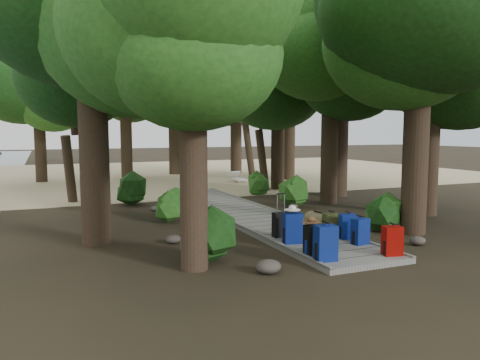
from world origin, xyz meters
name	(u,v)px	position (x,y,z in m)	size (l,w,h in m)	color
ground	(261,222)	(0.00, 0.00, 0.00)	(120.00, 120.00, 0.00)	#2D2316
sand_beach	(146,174)	(0.00, 16.00, 0.01)	(40.00, 22.00, 0.02)	tan
boardwalk	(247,214)	(0.00, 1.00, 0.06)	(2.00, 12.00, 0.12)	slate
backpack_left_a	(326,241)	(-0.76, -4.47, 0.50)	(0.41, 0.28, 0.76)	navy
backpack_left_b	(314,238)	(-0.73, -4.01, 0.45)	(0.36, 0.26, 0.67)	black
backpack_left_c	(292,226)	(-0.64, -2.98, 0.49)	(0.40, 0.29, 0.75)	navy
backpack_right_a	(392,239)	(0.69, -4.65, 0.44)	(0.36, 0.26, 0.65)	#870100
backpack_right_b	(360,230)	(0.67, -3.66, 0.44)	(0.35, 0.25, 0.64)	navy
backpack_right_c	(348,225)	(0.74, -3.11, 0.44)	(0.37, 0.26, 0.63)	navy
backpack_right_d	(331,223)	(0.64, -2.58, 0.40)	(0.37, 0.27, 0.57)	#323717
duffel_right_khaki	(318,221)	(0.68, -1.92, 0.33)	(0.42, 0.63, 0.42)	brown
suitcase_on_boardwalk	(281,225)	(-0.59, -2.32, 0.41)	(0.37, 0.21, 0.58)	black
lone_suitcase_on_sand	(190,183)	(0.25, 7.86, 0.31)	(0.37, 0.21, 0.58)	black
hat_brown	(311,219)	(-0.79, -4.00, 0.84)	(0.38, 0.38, 0.11)	#51351E
hat_white	(292,207)	(-0.66, -3.00, 0.93)	(0.36, 0.36, 0.12)	silver
kayak	(88,186)	(-3.90, 9.57, 0.18)	(0.68, 3.12, 0.31)	#A20D0D
sun_lounger	(239,177)	(3.43, 9.75, 0.28)	(0.52, 1.62, 0.52)	silver
tree_right_a	(419,54)	(2.94, -2.83, 4.48)	(5.38, 5.38, 8.96)	black
tree_right_b	(432,65)	(5.23, -0.94, 4.57)	(5.12, 5.12, 9.15)	black
tree_right_c	(331,82)	(3.77, 2.25, 4.32)	(5.00, 5.00, 8.65)	black
tree_right_d	(340,47)	(5.14, 3.72, 5.84)	(6.37, 6.37, 11.68)	black
tree_right_e	(278,93)	(3.94, 6.57, 4.25)	(4.72, 4.72, 8.50)	black
tree_right_f	(290,96)	(6.46, 10.08, 4.44)	(4.98, 4.98, 8.89)	black
tree_left_a	(193,71)	(-3.12, -3.65, 3.68)	(4.41, 4.41, 7.36)	black
tree_left_b	(90,33)	(-4.60, -0.85, 4.74)	(5.27, 5.27, 9.49)	black
tree_left_c	(93,83)	(-4.14, 3.60, 4.09)	(4.71, 4.71, 8.18)	black
tree_back_a	(125,95)	(-1.35, 14.64, 4.56)	(5.27, 5.27, 9.12)	black
tree_back_b	(173,99)	(1.59, 15.44, 4.51)	(5.05, 5.05, 9.02)	black
tree_back_c	(236,92)	(5.34, 14.81, 4.95)	(5.49, 5.49, 9.89)	black
tree_back_d	(38,102)	(-5.78, 13.87, 4.02)	(4.82, 4.82, 8.04)	black
palm_right_a	(266,99)	(3.40, 6.64, 3.99)	(4.68, 4.68, 7.98)	#154613
palm_right_b	(250,90)	(4.60, 11.05, 4.77)	(4.94, 4.94, 9.54)	#154613
palm_right_c	(198,116)	(2.09, 12.31, 3.38)	(4.25, 4.25, 6.76)	#154613
palm_left_a	(61,101)	(-4.99, 6.01, 3.67)	(4.62, 4.62, 7.35)	#154613
rock_left_a	(269,267)	(-1.95, -4.44, 0.13)	(0.47, 0.42, 0.26)	#4C473F
rock_left_b	(173,239)	(-2.97, -1.52, 0.10)	(0.37, 0.33, 0.20)	#4C473F
rock_left_c	(204,215)	(-1.36, 1.00, 0.13)	(0.49, 0.44, 0.27)	#4C473F
rock_left_d	(155,209)	(-2.38, 2.97, 0.09)	(0.33, 0.29, 0.18)	#4C473F
rock_right_a	(418,241)	(2.14, -3.85, 0.10)	(0.37, 0.34, 0.20)	#4C473F
rock_right_b	(377,221)	(2.80, -1.63, 0.13)	(0.45, 0.41, 0.25)	#4C473F
rock_right_c	(293,207)	(1.92, 1.55, 0.09)	(0.34, 0.31, 0.19)	#4C473F
shrub_left_a	(208,240)	(-2.78, -3.46, 0.49)	(1.10, 1.10, 0.99)	#1C4B16
shrub_left_b	(173,206)	(-2.26, 1.11, 0.45)	(1.00, 1.00, 0.90)	#1C4B16
shrub_left_c	(135,190)	(-2.71, 4.67, 0.53)	(1.17, 1.17, 1.06)	#1C4B16
shrub_right_a	(384,213)	(2.42, -2.34, 0.47)	(1.04, 1.04, 0.94)	#1C4B16
shrub_right_b	(296,191)	(2.28, 2.00, 0.54)	(1.19, 1.19, 1.07)	#1C4B16
shrub_right_c	(257,185)	(2.35, 5.34, 0.41)	(0.91, 0.91, 0.82)	#1C4B16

